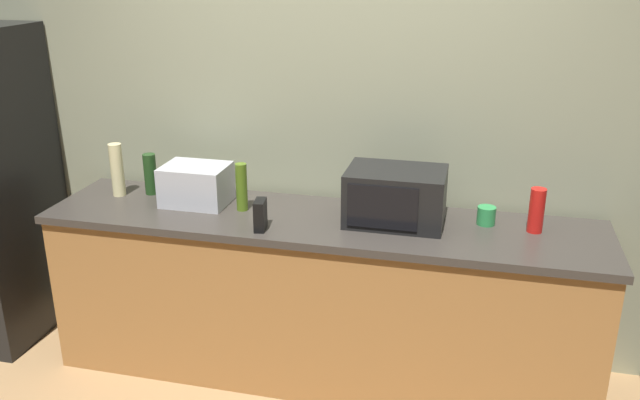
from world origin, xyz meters
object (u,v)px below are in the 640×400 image
Objects in this scene: mug_green at (486,216)px; bottle_olive_oil at (242,187)px; bottle_hot_sauce at (537,210)px; microwave at (395,196)px; cordless_phone at (260,215)px; toaster_oven at (196,185)px; bottle_hand_soap at (117,170)px; bottle_wine at (150,174)px.

bottle_olive_oil is at bearing -175.39° from mug_green.
mug_green is (-0.23, 0.04, -0.06)m from bottle_hot_sauce.
cordless_phone is at bearing -157.80° from microwave.
mug_green is (0.44, 0.08, -0.09)m from microwave.
toaster_oven is 0.47m from bottle_hand_soap.
microwave is at bearing -3.95° from bottle_wine.
toaster_oven is at bearing 140.96° from cordless_phone.
cordless_phone is at bearing -162.85° from mug_green.
bottle_olive_oil is at bearing -177.66° from bottle_hot_sauce.
bottle_hot_sauce is at bearing 2.34° from bottle_olive_oil.
bottle_wine is 0.78× the size of bottle_hand_soap.
bottle_hot_sauce is 0.24m from mug_green.
bottle_hot_sauce is at bearing 4.21° from cordless_phone.
microwave is at bearing -0.66° from toaster_oven.
bottle_olive_oil is (0.58, -0.12, 0.01)m from bottle_wine.
toaster_oven is at bearing -179.24° from bottle_hot_sauce.
bottle_olive_oil reaches higher than toaster_oven.
bottle_wine reaches higher than bottle_hot_sauce.
mug_green is at bearing 4.61° from bottle_olive_oil.
microwave is 1.41× the size of toaster_oven.
microwave is 0.67m from bottle_hot_sauce.
microwave is at bearing -170.36° from mug_green.
bottle_hot_sauce reaches higher than cordless_phone.
bottle_wine is at bearing 179.38° from mug_green.
bottle_hand_soap is at bearing 175.88° from bottle_olive_oil.
microwave is at bearing 1.77° from bottle_olive_oil.
toaster_oven is 1.35× the size of bottle_olive_oil.
bottle_hot_sauce is 0.87× the size of bottle_olive_oil.
microwave is 0.46m from mug_green.
bottle_hand_soap is at bearing 178.92° from microwave.
mug_green is at bearing -0.62° from bottle_wine.
bottle_hand_soap reaches higher than mug_green.
toaster_oven is at bearing 179.34° from microwave.
toaster_oven reaches higher than cordless_phone.
microwave is 1.06m from toaster_oven.
bottle_wine reaches higher than toaster_oven.
mug_green is (1.24, 0.10, -0.08)m from bottle_olive_oil.
bottle_hand_soap reaches higher than bottle_hot_sauce.
microwave reaches higher than bottle_hot_sauce.
toaster_oven is 0.52m from cordless_phone.
bottle_hot_sauce reaches higher than toaster_oven.
bottle_olive_oil reaches higher than cordless_phone.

